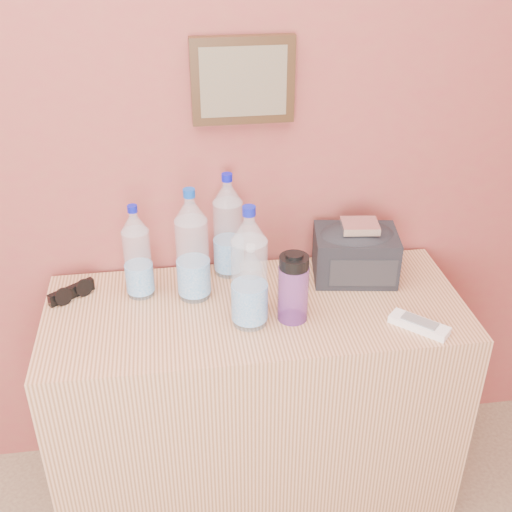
# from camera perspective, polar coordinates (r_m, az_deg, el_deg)

# --- Properties ---
(picture_frame) EXTENTS (0.30, 0.03, 0.25)m
(picture_frame) POSITION_cam_1_polar(r_m,az_deg,el_deg) (1.91, -1.17, 15.32)
(picture_frame) COLOR #382311
(picture_frame) RESTS_ON room_shell
(dresser) EXTENTS (1.26, 0.53, 0.79)m
(dresser) POSITION_cam_1_polar(r_m,az_deg,el_deg) (2.18, -0.03, -13.05)
(dresser) COLOR tan
(dresser) RESTS_ON ground
(pet_large_a) EXTENTS (0.08, 0.08, 0.30)m
(pet_large_a) POSITION_cam_1_polar(r_m,az_deg,el_deg) (1.95, -10.50, -0.02)
(pet_large_a) COLOR silver
(pet_large_a) RESTS_ON dresser
(pet_large_b) EXTENTS (0.09, 0.09, 0.35)m
(pet_large_b) POSITION_cam_1_polar(r_m,az_deg,el_deg) (2.03, -2.48, 2.29)
(pet_large_b) COLOR #D0E3FF
(pet_large_b) RESTS_ON dresser
(pet_large_c) EXTENTS (0.10, 0.10, 0.36)m
(pet_large_c) POSITION_cam_1_polar(r_m,az_deg,el_deg) (1.91, -5.68, 0.47)
(pet_large_c) COLOR white
(pet_large_c) RESTS_ON dresser
(pet_large_d) EXTENTS (0.10, 0.10, 0.37)m
(pet_large_d) POSITION_cam_1_polar(r_m,az_deg,el_deg) (1.78, -0.59, -1.60)
(pet_large_d) COLOR silver
(pet_large_d) RESTS_ON dresser
(pet_small) EXTENTS (0.06, 0.06, 0.22)m
(pet_small) POSITION_cam_1_polar(r_m,az_deg,el_deg) (1.86, -0.45, -2.41)
(pet_small) COLOR silver
(pet_small) RESTS_ON dresser
(nalgene_bottle) EXTENTS (0.09, 0.09, 0.22)m
(nalgene_bottle) POSITION_cam_1_polar(r_m,az_deg,el_deg) (1.83, 3.33, -2.78)
(nalgene_bottle) COLOR #723794
(nalgene_bottle) RESTS_ON dresser
(sunglasses) EXTENTS (0.15, 0.13, 0.04)m
(sunglasses) POSITION_cam_1_polar(r_m,az_deg,el_deg) (2.04, -16.09, -3.10)
(sunglasses) COLOR black
(sunglasses) RESTS_ON dresser
(ac_remote) EXTENTS (0.16, 0.16, 0.02)m
(ac_remote) POSITION_cam_1_polar(r_m,az_deg,el_deg) (1.90, 14.30, -5.95)
(ac_remote) COLOR beige
(ac_remote) RESTS_ON dresser
(toiletry_bag) EXTENTS (0.28, 0.22, 0.18)m
(toiletry_bag) POSITION_cam_1_polar(r_m,az_deg,el_deg) (2.06, 8.82, 0.35)
(toiletry_bag) COLOR black
(toiletry_bag) RESTS_ON dresser
(foil_packet) EXTENTS (0.12, 0.11, 0.02)m
(foil_packet) POSITION_cam_1_polar(r_m,az_deg,el_deg) (2.00, 9.22, 2.66)
(foil_packet) COLOR silver
(foil_packet) RESTS_ON toiletry_bag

